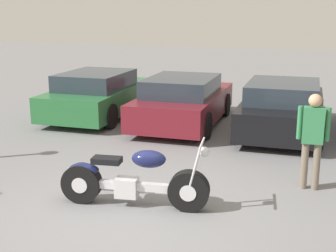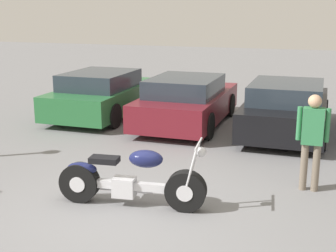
{
  "view_description": "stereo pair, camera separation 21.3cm",
  "coord_description": "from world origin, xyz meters",
  "px_view_note": "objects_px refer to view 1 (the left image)",
  "views": [
    {
      "loc": [
        2.44,
        -5.93,
        2.95
      ],
      "look_at": [
        -0.0,
        2.01,
        0.85
      ],
      "focal_mm": 50.0,
      "sensor_mm": 36.0,
      "label": 1
    },
    {
      "loc": [
        2.65,
        -5.87,
        2.95
      ],
      "look_at": [
        -0.0,
        2.01,
        0.85
      ],
      "focal_mm": 50.0,
      "sensor_mm": 36.0,
      "label": 2
    }
  ],
  "objects_px": {
    "parked_car_green": "(99,95)",
    "parked_car_black": "(283,108)",
    "motorcycle": "(132,181)",
    "parked_car_maroon": "(183,101)",
    "person_standing": "(313,134)"
  },
  "relations": [
    {
      "from": "parked_car_green",
      "to": "person_standing",
      "type": "xyz_separation_m",
      "value": [
        5.71,
        -3.96,
        0.34
      ]
    },
    {
      "from": "parked_car_green",
      "to": "parked_car_black",
      "type": "relative_size",
      "value": 1.0
    },
    {
      "from": "motorcycle",
      "to": "parked_car_maroon",
      "type": "bearing_deg",
      "value": 96.83
    },
    {
      "from": "motorcycle",
      "to": "parked_car_black",
      "type": "bearing_deg",
      "value": 70.04
    },
    {
      "from": "parked_car_black",
      "to": "person_standing",
      "type": "distance_m",
      "value": 3.73
    },
    {
      "from": "parked_car_green",
      "to": "person_standing",
      "type": "bearing_deg",
      "value": -34.72
    },
    {
      "from": "motorcycle",
      "to": "parked_car_green",
      "type": "height_order",
      "value": "parked_car_green"
    },
    {
      "from": "person_standing",
      "to": "motorcycle",
      "type": "bearing_deg",
      "value": -149.38
    },
    {
      "from": "parked_car_maroon",
      "to": "person_standing",
      "type": "bearing_deg",
      "value": -49.18
    },
    {
      "from": "motorcycle",
      "to": "parked_car_black",
      "type": "distance_m",
      "value": 5.5
    },
    {
      "from": "parked_car_black",
      "to": "person_standing",
      "type": "bearing_deg",
      "value": -79.13
    },
    {
      "from": "motorcycle",
      "to": "person_standing",
      "type": "relative_size",
      "value": 1.43
    },
    {
      "from": "parked_car_green",
      "to": "person_standing",
      "type": "distance_m",
      "value": 6.95
    },
    {
      "from": "parked_car_maroon",
      "to": "parked_car_black",
      "type": "height_order",
      "value": "same"
    },
    {
      "from": "motorcycle",
      "to": "person_standing",
      "type": "xyz_separation_m",
      "value": [
        2.58,
        1.53,
        0.55
      ]
    }
  ]
}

